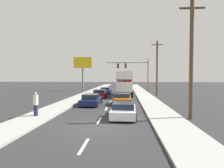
{
  "coord_description": "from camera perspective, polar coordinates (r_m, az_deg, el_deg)",
  "views": [
    {
      "loc": [
        1.88,
        -11.78,
        3.14
      ],
      "look_at": [
        -0.16,
        16.51,
        2.0
      ],
      "focal_mm": 30.83,
      "sensor_mm": 36.0,
      "label": 1
    }
  ],
  "objects": [
    {
      "name": "ground_plane",
      "position": [
        36.96,
        1.19,
        -2.58
      ],
      "size": [
        140.0,
        140.0,
        0.0
      ],
      "primitive_type": "plane",
      "color": "#2B2B2D"
    },
    {
      "name": "sidewalk_right",
      "position": [
        32.06,
        9.38,
        -3.23
      ],
      "size": [
        2.54,
        80.0,
        0.14
      ],
      "primitive_type": "cube",
      "color": "#9E9E99",
      "rests_on": "ground_plane"
    },
    {
      "name": "sidewalk_left",
      "position": [
        32.62,
        -7.77,
        -3.13
      ],
      "size": [
        2.54,
        80.0,
        0.14
      ],
      "primitive_type": "cube",
      "color": "#9E9E99",
      "rests_on": "ground_plane"
    },
    {
      "name": "lane_markings",
      "position": [
        31.13,
        0.64,
        -3.49
      ],
      "size": [
        0.14,
        57.0,
        0.01
      ],
      "color": "silver",
      "rests_on": "ground_plane"
    },
    {
      "name": "car_blue",
      "position": [
        35.11,
        -1.93,
        -1.96
      ],
      "size": [
        1.94,
        4.24,
        1.14
      ],
      "color": "#1E389E",
      "rests_on": "ground_plane"
    },
    {
      "name": "car_maroon",
      "position": [
        28.55,
        -3.59,
        -2.89
      ],
      "size": [
        1.92,
        4.22,
        1.18
      ],
      "color": "maroon",
      "rests_on": "ground_plane"
    },
    {
      "name": "car_navy",
      "position": [
        21.17,
        -6.21,
        -4.73
      ],
      "size": [
        1.97,
        4.31,
        1.21
      ],
      "color": "#141E4C",
      "rests_on": "ground_plane"
    },
    {
      "name": "box_truck",
      "position": [
        30.82,
        3.86,
        0.5
      ],
      "size": [
        2.67,
        8.59,
        3.82
      ],
      "color": "white",
      "rests_on": "ground_plane"
    },
    {
      "name": "car_orange",
      "position": [
        21.71,
        3.29,
        -4.47
      ],
      "size": [
        1.87,
        4.15,
        1.25
      ],
      "color": "orange",
      "rests_on": "ground_plane"
    },
    {
      "name": "car_white",
      "position": [
        14.88,
        3.48,
        -7.81
      ],
      "size": [
        2.01,
        4.22,
        1.15
      ],
      "color": "white",
      "rests_on": "ground_plane"
    },
    {
      "name": "traffic_signal_mast",
      "position": [
        39.35,
        5.47,
        4.73
      ],
      "size": [
        8.57,
        0.69,
        6.59
      ],
      "color": "#595B56",
      "rests_on": "ground_plane"
    },
    {
      "name": "utility_pole_near",
      "position": [
        15.24,
        22.46,
        7.12
      ],
      "size": [
        1.8,
        0.28,
        8.66
      ],
      "color": "brown",
      "rests_on": "ground_plane"
    },
    {
      "name": "utility_pole_mid",
      "position": [
        31.03,
        13.19,
        4.7
      ],
      "size": [
        1.8,
        0.28,
        8.67
      ],
      "color": "brown",
      "rests_on": "ground_plane"
    },
    {
      "name": "roadside_billboard",
      "position": [
        43.0,
        -8.67,
        5.09
      ],
      "size": [
        4.08,
        0.36,
        7.37
      ],
      "color": "slate",
      "rests_on": "ground_plane"
    },
    {
      "name": "pedestrian_near_corner",
      "position": [
        15.77,
        -21.68,
        -5.55
      ],
      "size": [
        0.38,
        0.38,
        1.78
      ],
      "color": "#1E233F",
      "rests_on": "sidewalk_left"
    }
  ]
}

